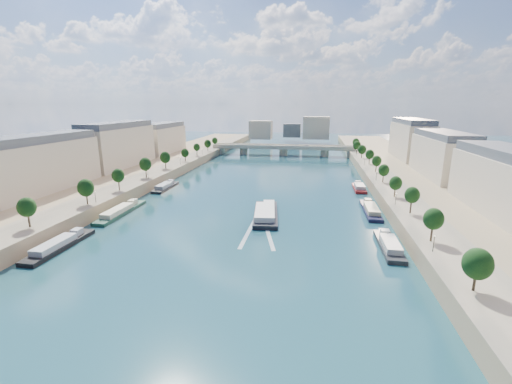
% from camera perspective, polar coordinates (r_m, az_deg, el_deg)
% --- Properties ---
extents(ground, '(700.00, 700.00, 0.00)m').
position_cam_1_polar(ground, '(143.68, -0.20, -1.38)').
color(ground, '#0B2433').
rests_on(ground, ground).
extents(quay_left, '(44.00, 520.00, 5.00)m').
position_cam_1_polar(quay_left, '(170.38, -24.81, 0.66)').
color(quay_left, '#9E8460').
rests_on(quay_left, ground).
extents(quay_right, '(44.00, 520.00, 5.00)m').
position_cam_1_polar(quay_right, '(149.15, 28.21, -1.55)').
color(quay_right, '#9E8460').
rests_on(quay_right, ground).
extents(pave_left, '(14.00, 520.00, 0.10)m').
position_cam_1_polar(pave_left, '(161.89, -20.51, 1.34)').
color(pave_left, gray).
rests_on(pave_left, quay_left).
extents(pave_right, '(14.00, 520.00, 0.10)m').
position_cam_1_polar(pave_right, '(144.35, 22.70, -0.38)').
color(pave_right, gray).
rests_on(pave_right, quay_right).
extents(trees_left, '(4.80, 268.80, 8.26)m').
position_cam_1_polar(trees_left, '(161.55, -19.71, 3.36)').
color(trees_left, '#382B1E').
rests_on(trees_left, ground).
extents(trees_right, '(4.80, 268.80, 8.26)m').
position_cam_1_polar(trees_right, '(152.28, 21.35, 2.58)').
color(trees_right, '#382B1E').
rests_on(trees_right, ground).
extents(lamps_left, '(0.36, 200.36, 4.28)m').
position_cam_1_polar(lamps_left, '(150.66, -20.98, 1.44)').
color(lamps_left, black).
rests_on(lamps_left, ground).
extents(lamps_right, '(0.36, 200.36, 4.28)m').
position_cam_1_polar(lamps_right, '(147.53, 20.68, 1.21)').
color(lamps_right, black).
rests_on(lamps_right, ground).
extents(buildings_left, '(16.00, 226.00, 23.20)m').
position_cam_1_polar(buildings_left, '(185.11, -26.55, 5.88)').
color(buildings_left, beige).
rests_on(buildings_left, ground).
extents(buildings_right, '(16.00, 226.00, 23.20)m').
position_cam_1_polar(buildings_right, '(162.05, 31.86, 4.20)').
color(buildings_right, beige).
rests_on(buildings_right, ground).
extents(skyline, '(79.00, 42.00, 22.00)m').
position_cam_1_polar(skyline, '(357.15, 6.42, 10.42)').
color(skyline, beige).
rests_on(skyline, ground).
extents(bridge, '(112.00, 12.00, 8.15)m').
position_cam_1_polar(bridge, '(271.96, 4.59, 7.20)').
color(bridge, '#C1B79E').
rests_on(bridge, ground).
extents(tour_barge, '(11.71, 29.59, 3.91)m').
position_cam_1_polar(tour_barge, '(122.92, 1.61, -3.61)').
color(tour_barge, black).
rests_on(tour_barge, ground).
extents(wake, '(10.76, 26.00, 0.04)m').
position_cam_1_polar(wake, '(107.85, 0.37, -6.85)').
color(wake, silver).
rests_on(wake, ground).
extents(moored_barges_left, '(5.00, 153.94, 3.60)m').
position_cam_1_polar(moored_barges_left, '(111.98, -29.61, -7.57)').
color(moored_barges_left, '#191734').
rests_on(moored_barges_left, ground).
extents(moored_barges_right, '(5.00, 161.30, 3.60)m').
position_cam_1_polar(moored_barges_right, '(107.48, 20.88, -7.46)').
color(moored_barges_right, black).
rests_on(moored_barges_right, ground).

